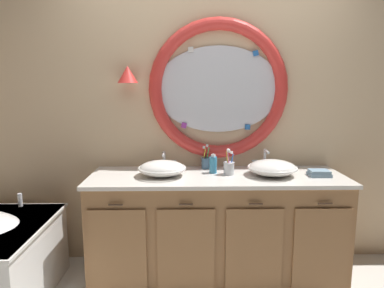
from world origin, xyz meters
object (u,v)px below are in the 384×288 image
sink_basin_left (162,168)px  toothbrush_holder_right (229,167)px  soap_dispenser (213,164)px  folded_hand_towel (319,173)px  toothbrush_holder_left (205,162)px  sink_basin_right (272,168)px

sink_basin_left → toothbrush_holder_right: (0.53, 0.03, -0.00)m
soap_dispenser → folded_hand_towel: (0.83, -0.11, -0.05)m
sink_basin_left → soap_dispenser: 0.42m
soap_dispenser → folded_hand_towel: bearing=-7.7°
toothbrush_holder_left → toothbrush_holder_right: 0.27m
folded_hand_towel → sink_basin_right: bearing=176.3°
soap_dispenser → folded_hand_towel: soap_dispenser is taller
sink_basin_left → folded_hand_towel: sink_basin_left is taller
toothbrush_holder_left → sink_basin_left: bearing=-145.5°
sink_basin_left → toothbrush_holder_right: bearing=3.7°
sink_basin_left → folded_hand_towel: (1.24, -0.02, -0.04)m
sink_basin_left → toothbrush_holder_right: toothbrush_holder_right is taller
folded_hand_towel → sink_basin_left: bearing=178.9°
sink_basin_left → sink_basin_right: 0.87m
sink_basin_left → toothbrush_holder_left: toothbrush_holder_left is taller
sink_basin_right → sink_basin_left: bearing=-180.0°
sink_basin_right → soap_dispenser: 0.47m
sink_basin_right → soap_dispenser: size_ratio=2.39×
soap_dispenser → toothbrush_holder_left: bearing=108.9°
sink_basin_right → soap_dispenser: soap_dispenser is taller
toothbrush_holder_right → soap_dispenser: (-0.12, 0.05, 0.01)m
folded_hand_towel → toothbrush_holder_right: bearing=175.3°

